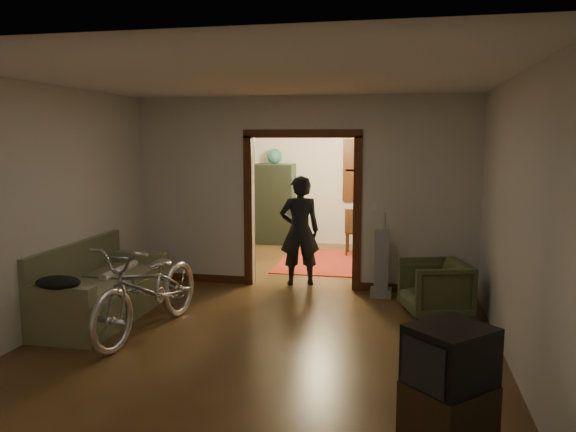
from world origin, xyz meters
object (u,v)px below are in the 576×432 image
(armchair, at_px, (435,288))
(locker, at_px, (275,204))
(person, at_px, (300,231))
(desk, at_px, (383,233))
(sofa, at_px, (100,281))
(bicycle, at_px, (149,287))

(armchair, distance_m, locker, 5.35)
(person, distance_m, locker, 3.41)
(person, bearing_deg, desk, -128.45)
(locker, distance_m, desk, 2.32)
(sofa, xyz_separation_m, locker, (0.96, 5.29, 0.37))
(person, bearing_deg, armchair, 131.08)
(desk, bearing_deg, bicycle, -132.41)
(armchair, bearing_deg, sofa, -94.20)
(bicycle, xyz_separation_m, armchair, (3.19, 1.31, -0.18))
(person, bearing_deg, bicycle, 44.43)
(locker, relative_size, desk, 1.87)
(bicycle, xyz_separation_m, locker, (0.13, 5.67, 0.31))
(bicycle, height_order, locker, locker)
(locker, height_order, desk, locker)
(sofa, xyz_separation_m, bicycle, (0.83, -0.38, 0.06))
(armchair, height_order, locker, locker)
(armchair, xyz_separation_m, desk, (-0.80, 4.20, -0.02))
(sofa, height_order, person, person)
(person, xyz_separation_m, desk, (1.13, 3.06, -0.49))
(sofa, height_order, desk, sofa)
(bicycle, bearing_deg, locker, 95.99)
(person, relative_size, locker, 0.98)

